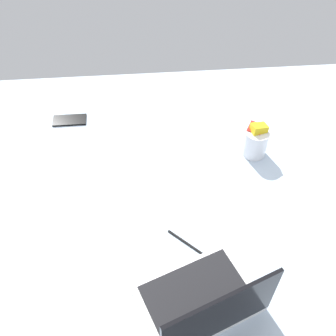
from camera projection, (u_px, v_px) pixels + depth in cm
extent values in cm
cube|color=silver|center=(208.00, 194.00, 153.22)|extent=(180.00, 140.00, 18.00)
cube|color=silver|center=(197.00, 298.00, 114.21)|extent=(39.04, 33.28, 2.00)
cube|color=black|center=(195.00, 291.00, 114.24)|extent=(33.16, 26.24, 0.40)
cube|color=black|center=(221.00, 315.00, 99.04)|extent=(31.18, 12.73, 21.00)
cylinder|color=silver|center=(255.00, 143.00, 151.43)|extent=(9.00, 9.00, 11.00)
cube|color=#268C33|center=(254.00, 144.00, 154.63)|extent=(6.77, 6.91, 4.80)
cube|color=yellow|center=(252.00, 144.00, 152.09)|extent=(5.77, 6.74, 6.00)
cube|color=#268C33|center=(257.00, 142.00, 150.29)|extent=(5.86, 6.65, 4.03)
cube|color=#268C33|center=(256.00, 137.00, 149.81)|extent=(8.14, 7.30, 6.69)
cube|color=red|center=(255.00, 130.00, 149.60)|extent=(7.47, 7.81, 5.62)
cube|color=yellow|center=(259.00, 129.00, 147.44)|extent=(7.01, 5.80, 4.96)
cube|color=black|center=(70.00, 120.00, 168.43)|extent=(14.01, 6.81, 0.80)
cube|color=black|center=(189.00, 245.00, 126.95)|extent=(12.68, 12.20, 0.60)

